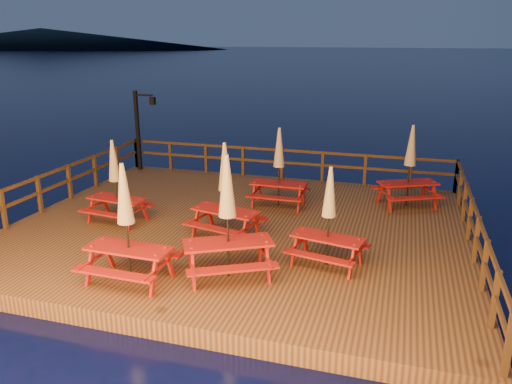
% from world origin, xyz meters
% --- Properties ---
extents(ground, '(500.00, 500.00, 0.00)m').
position_xyz_m(ground, '(0.00, 0.00, 0.00)').
color(ground, black).
rests_on(ground, ground).
extents(deck, '(12.00, 10.00, 0.40)m').
position_xyz_m(deck, '(0.00, 0.00, 0.20)').
color(deck, '#462816').
rests_on(deck, ground).
extents(deck_piles, '(11.44, 9.44, 1.40)m').
position_xyz_m(deck_piles, '(0.00, 0.00, -0.30)').
color(deck_piles, '#3B2312').
rests_on(deck_piles, ground).
extents(railing, '(11.80, 9.75, 1.10)m').
position_xyz_m(railing, '(0.00, 1.78, 1.16)').
color(railing, '#3B2312').
rests_on(railing, deck).
extents(lamp_post, '(0.85, 0.18, 3.00)m').
position_xyz_m(lamp_post, '(-5.39, 4.55, 2.20)').
color(lamp_post, black).
rests_on(lamp_post, deck).
extents(headland_left, '(180.00, 84.00, 9.00)m').
position_xyz_m(headland_left, '(-160.00, 190.00, 4.50)').
color(headland_left, black).
rests_on(headland_left, ground).
extents(picnic_table_0, '(1.68, 1.38, 2.38)m').
position_xyz_m(picnic_table_0, '(0.63, 1.89, 1.64)').
color(picnic_table_0, maroon).
rests_on(picnic_table_0, deck).
extents(picnic_table_1, '(1.83, 1.61, 2.28)m').
position_xyz_m(picnic_table_1, '(2.68, -1.79, 1.58)').
color(picnic_table_1, maroon).
rests_on(picnic_table_1, deck).
extents(picnic_table_2, '(2.18, 2.04, 2.47)m').
position_xyz_m(picnic_table_2, '(4.34, 3.00, 1.68)').
color(picnic_table_2, maroon).
rests_on(picnic_table_2, deck).
extents(picnic_table_3, '(1.75, 1.50, 2.30)m').
position_xyz_m(picnic_table_3, '(-3.30, -0.70, 1.59)').
color(picnic_table_3, maroon).
rests_on(picnic_table_3, deck).
extents(picnic_table_4, '(1.81, 1.50, 2.54)m').
position_xyz_m(picnic_table_4, '(-1.14, -3.73, 1.72)').
color(picnic_table_4, maroon).
rests_on(picnic_table_4, deck).
extents(picnic_table_5, '(2.37, 2.23, 2.66)m').
position_xyz_m(picnic_table_5, '(0.75, -2.94, 1.78)').
color(picnic_table_5, maroon).
rests_on(picnic_table_5, deck).
extents(picnic_table_6, '(1.99, 1.76, 2.46)m').
position_xyz_m(picnic_table_6, '(-0.04, -0.90, 1.68)').
color(picnic_table_6, maroon).
rests_on(picnic_table_6, deck).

